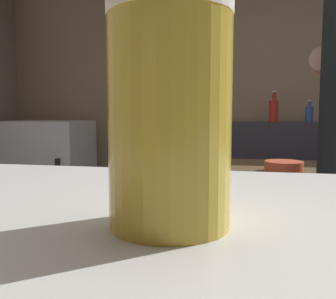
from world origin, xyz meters
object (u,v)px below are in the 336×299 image
at_px(mixing_bowl, 284,166).
at_px(bottle_hot_sauce, 274,110).
at_px(mini_fridge, 49,181).
at_px(pint_glass_far, 170,109).
at_px(bottle_soy, 309,113).

relative_size(mixing_bowl, bottle_hot_sauce, 0.67).
height_order(mini_fridge, pint_glass_far, pint_glass_far).
distance_m(mixing_bowl, bottle_soy, 1.54).
height_order(mixing_bowl, bottle_soy, bottle_soy).
bearing_deg(pint_glass_far, bottle_hot_sauce, 83.86).
distance_m(pint_glass_far, bottle_soy, 3.00).
distance_m(mixing_bowl, bottle_hot_sauce, 1.45).
relative_size(mini_fridge, bottle_soy, 6.08).
distance_m(mini_fridge, pint_glass_far, 3.24).
height_order(mixing_bowl, bottle_hot_sauce, bottle_hot_sauce).
bearing_deg(bottle_soy, pint_glass_far, -101.42).
bearing_deg(mini_fridge, pint_glass_far, -59.66).
bearing_deg(mini_fridge, mixing_bowl, -34.74).
height_order(mixing_bowl, pint_glass_far, pint_glass_far).
distance_m(mixing_bowl, pint_glass_far, 1.50).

